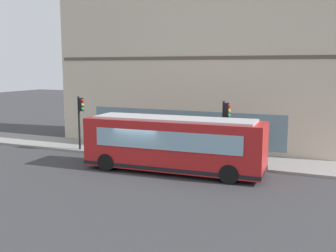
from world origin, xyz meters
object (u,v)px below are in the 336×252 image
at_px(fire_hydrant, 254,150).
at_px(pedestrian_walking_along_curb, 99,131).
at_px(traffic_light_down_block, 80,113).
at_px(traffic_light_near_corner, 225,120).
at_px(city_bus_nearside, 173,145).
at_px(pedestrian_by_light_pole, 200,139).
at_px(pedestrian_near_hydrant, 241,149).

xyz_separation_m(fire_hydrant, pedestrian_walking_along_curb, (-1.04, 11.03, 0.67)).
bearing_deg(traffic_light_down_block, traffic_light_near_corner, -88.97).
height_order(city_bus_nearside, fire_hydrant, city_bus_nearside).
bearing_deg(pedestrian_walking_along_curb, city_bus_nearside, -118.33).
relative_size(traffic_light_down_block, pedestrian_by_light_pole, 2.29).
distance_m(fire_hydrant, pedestrian_by_light_pole, 3.58).
height_order(traffic_light_near_corner, pedestrian_near_hydrant, traffic_light_near_corner).
distance_m(traffic_light_near_corner, pedestrian_near_hydrant, 1.90).
distance_m(pedestrian_near_hydrant, pedestrian_walking_along_curb, 10.88).
height_order(city_bus_nearside, pedestrian_near_hydrant, city_bus_nearside).
bearing_deg(city_bus_nearside, fire_hydrant, -34.00).
xyz_separation_m(fire_hydrant, pedestrian_near_hydrant, (-2.49, 0.25, 0.58)).
height_order(traffic_light_down_block, pedestrian_near_hydrant, traffic_light_down_block).
distance_m(traffic_light_down_block, pedestrian_near_hydrant, 11.21).
distance_m(traffic_light_near_corner, pedestrian_walking_along_curb, 10.06).
distance_m(pedestrian_by_light_pole, pedestrian_walking_along_curb, 7.54).
height_order(pedestrian_by_light_pole, pedestrian_walking_along_curb, pedestrian_walking_along_curb).
xyz_separation_m(traffic_light_down_block, pedestrian_near_hydrant, (0.24, -11.09, -1.62)).
distance_m(traffic_light_down_block, fire_hydrant, 11.88).
distance_m(city_bus_nearside, traffic_light_down_block, 8.32).
bearing_deg(traffic_light_near_corner, city_bus_nearside, 138.83).
bearing_deg(pedestrian_walking_along_curb, traffic_light_near_corner, -98.74).
bearing_deg(traffic_light_down_block, pedestrian_near_hydrant, -88.76).
height_order(fire_hydrant, pedestrian_walking_along_curb, pedestrian_walking_along_curb).
bearing_deg(pedestrian_by_light_pole, fire_hydrant, -84.60).
bearing_deg(pedestrian_walking_along_curb, pedestrian_near_hydrant, -97.67).
bearing_deg(pedestrian_by_light_pole, traffic_light_down_block, 107.07).
height_order(pedestrian_near_hydrant, pedestrian_walking_along_curb, pedestrian_walking_along_curb).
bearing_deg(pedestrian_near_hydrant, city_bus_nearside, 129.40).
xyz_separation_m(pedestrian_near_hydrant, pedestrian_walking_along_curb, (1.45, 10.78, 0.09)).
bearing_deg(pedestrian_near_hydrant, traffic_light_down_block, 91.24).
distance_m(fire_hydrant, pedestrian_near_hydrant, 2.57).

